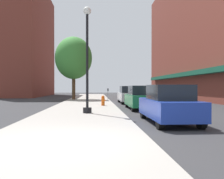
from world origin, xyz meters
TOP-DOWN VIEW (x-y plane):
  - ground_plane at (4.00, 18.00)m, footprint 90.00×90.00m
  - sidewalk_slab at (0.00, 19.00)m, footprint 4.80×50.00m
  - building_right_brick at (14.99, 22.00)m, footprint 6.80×40.00m
  - building_far_background at (-11.01, 37.00)m, footprint 6.80×18.00m
  - lamppost at (0.38, 7.18)m, footprint 0.48×0.48m
  - fire_hydrant at (1.41, 12.55)m, footprint 0.33×0.26m
  - parking_meter_near at (2.05, 17.96)m, footprint 0.14×0.09m
  - tree_near at (-1.77, 22.43)m, footprint 4.32×4.32m
  - car_blue at (4.00, 3.96)m, footprint 1.80×4.30m
  - car_green at (4.00, 10.47)m, footprint 1.80×4.30m
  - car_silver at (4.00, 16.86)m, footprint 1.80×4.30m

SIDE VIEW (x-z plane):
  - ground_plane at x=4.00m, z-range 0.00..0.00m
  - sidewalk_slab at x=0.00m, z-range 0.00..0.12m
  - fire_hydrant at x=1.41m, z-range 0.12..0.91m
  - car_blue at x=4.00m, z-range -0.02..1.64m
  - car_green at x=4.00m, z-range -0.02..1.64m
  - car_silver at x=4.00m, z-range -0.02..1.64m
  - parking_meter_near at x=2.05m, z-range 0.29..1.60m
  - lamppost at x=0.38m, z-range 0.25..6.15m
  - tree_near at x=-1.77m, z-range 1.29..8.64m
  - building_right_brick at x=14.99m, z-range -0.02..18.05m
  - building_far_background at x=-11.01m, z-range -0.02..18.70m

